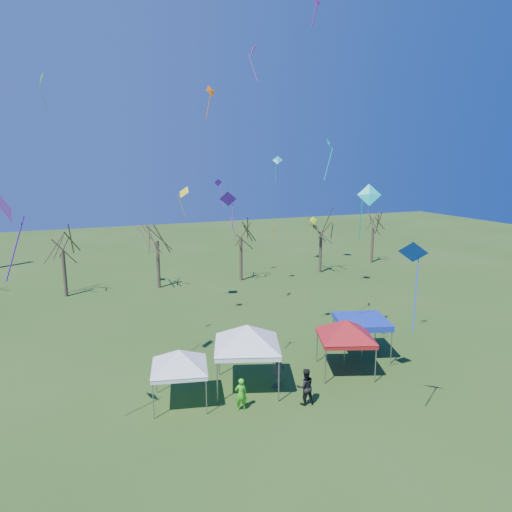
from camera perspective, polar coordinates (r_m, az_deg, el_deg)
The scene contains 27 objects.
ground at distance 24.52m, azimuth 4.60°, elevation -17.84°, with size 140.00×140.00×0.00m, color #2A4C18.
tree_1 at distance 44.11m, azimuth -23.19°, elevation 2.60°, with size 3.42×3.42×7.54m.
tree_2 at distance 44.37m, azimuth -12.34°, elevation 3.98°, with size 3.71×3.71×8.18m.
tree_3 at distance 46.21m, azimuth -1.92°, elevation 4.28°, with size 3.59×3.59×7.91m.
tree_4 at distance 50.12m, azimuth 8.19°, elevation 4.73°, with size 3.58×3.58×7.89m.
tree_5 at distance 56.45m, azimuth 14.51°, elevation 4.92°, with size 3.39×3.39×7.46m.
tent_white_west at distance 23.53m, azimuth -9.61°, elevation -11.93°, with size 3.71×3.71×3.36m.
tent_white_mid at distance 24.48m, azimuth -1.14°, elevation -9.13°, with size 4.47×4.47×4.17m.
tent_red at distance 26.87m, azimuth 11.20°, elevation -8.26°, with size 3.96×3.96×3.71m.
tent_blue at distance 29.66m, azimuth 13.08°, elevation -7.99°, with size 3.86×3.86×2.42m.
person_grey at distance 25.54m, azimuth 2.72°, elevation -14.21°, with size 1.07×0.45×1.83m, color slate.
person_dark at distance 24.05m, azimuth 6.18°, elevation -15.92°, with size 0.92×0.72×1.90m, color black.
person_green at distance 23.52m, azimuth -1.90°, elevation -16.86°, with size 0.60×0.40×1.66m, color #3ECA20.
kite_25 at distance 26.06m, azimuth 7.57°, elevation 29.03°, with size 0.74×0.59×1.50m.
kite_3 at distance 48.03m, azimuth -0.38°, elevation 24.42°, with size 1.27×1.66×3.56m.
kite_19 at distance 45.22m, azimuth 2.14°, elevation 3.92°, with size 0.74×0.82×1.82m.
kite_11 at distance 37.19m, azimuth -9.04°, elevation 7.89°, with size 1.23×1.40×2.50m.
kite_17 at distance 31.60m, azimuth 9.20°, elevation 13.51°, with size 0.95×0.98×2.81m.
kite_12 at distance 48.62m, azimuth 7.18°, elevation 4.38°, with size 0.91×0.53×2.71m.
kite_14 at distance 19.31m, azimuth -28.71°, elevation 5.23°, with size 1.06×1.32×3.29m.
kite_2 at distance 41.15m, azimuth -25.30°, elevation 19.42°, with size 0.65×1.18×2.82m.
kite_18 at distance 29.17m, azimuth 2.68°, elevation 11.79°, with size 0.77×0.67×1.64m.
kite_24 at distance 33.04m, azimuth -5.69°, elevation 19.79°, with size 0.96×0.78×2.25m.
kite_27 at distance 21.83m, azimuth 13.95°, elevation 7.37°, with size 1.22×1.01×2.70m.
kite_5 at distance 20.39m, azimuth 19.07°, elevation 0.40°, with size 1.48×1.46×4.04m.
kite_1 at distance 24.31m, azimuth -3.49°, elevation 7.10°, with size 1.01×0.77×2.05m.
kite_22 at distance 42.68m, azimuth -4.71°, elevation 8.99°, with size 0.78×0.81×2.58m.
Camera 1 is at (-9.69, -18.99, 12.10)m, focal length 32.00 mm.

